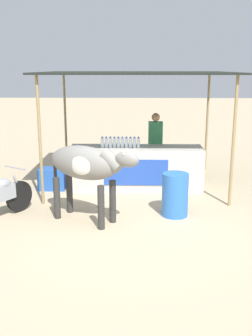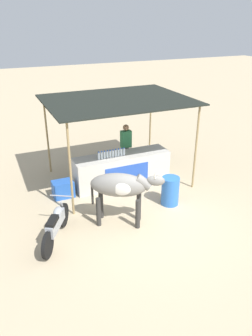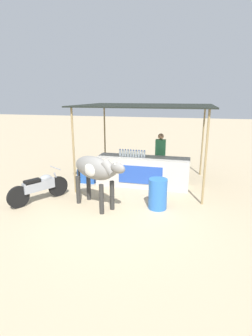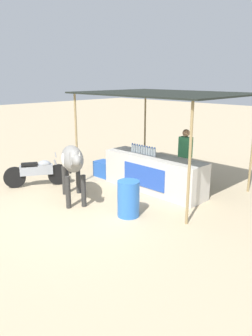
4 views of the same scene
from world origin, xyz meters
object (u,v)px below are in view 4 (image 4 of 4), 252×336
at_px(vendor_behind_counter, 185,158).
at_px(water_barrel, 128,199).
at_px(cow, 72,161).
at_px(motorcycle_parked, 37,171).
at_px(stall_counter, 154,173).
at_px(cooler_box, 105,169).

distance_m(vendor_behind_counter, water_barrel, 2.52).
distance_m(cow, motorcycle_parked, 1.77).
distance_m(stall_counter, water_barrel, 1.86).
xyz_separation_m(vendor_behind_counter, cooler_box, (-2.38, -0.85, -0.61)).
height_order(cooler_box, water_barrel, water_barrel).
relative_size(stall_counter, cow, 1.70).
relative_size(water_barrel, cow, 0.46).
bearing_deg(motorcycle_parked, cow, 0.92).
distance_m(vendor_behind_counter, cooler_box, 2.60).
bearing_deg(cow, water_barrel, 11.04).
height_order(cooler_box, motorcycle_parked, motorcycle_parked).
bearing_deg(cooler_box, water_barrel, -31.50).
distance_m(stall_counter, cooler_box, 1.92).
bearing_deg(cooler_box, stall_counter, 2.92).
bearing_deg(stall_counter, cooler_box, -177.08).
bearing_deg(cow, cooler_box, 118.09).
bearing_deg(cooler_box, cow, -61.91).
bearing_deg(vendor_behind_counter, stall_counter, -122.08).
relative_size(stall_counter, cooler_box, 5.00).
bearing_deg(water_barrel, vendor_behind_counter, 95.98).
bearing_deg(cow, vendor_behind_counter, 64.12).
bearing_deg(water_barrel, cow, -168.96).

